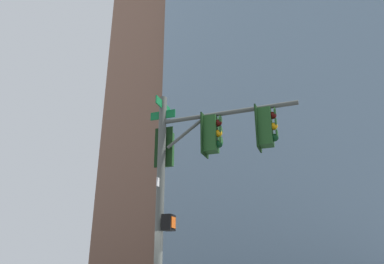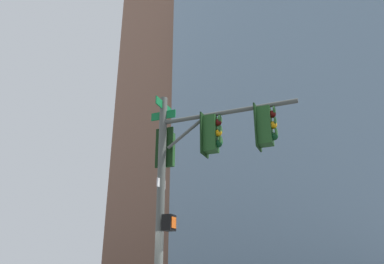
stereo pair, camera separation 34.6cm
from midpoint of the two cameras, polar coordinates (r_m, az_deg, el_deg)
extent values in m
cylinder|color=#4C514C|center=(9.62, -6.19, -11.60)|extent=(0.22, 0.22, 6.30)
cylinder|color=#4C514C|center=(9.65, 4.44, 3.05)|extent=(3.50, 1.59, 0.12)
cylinder|color=#4C514C|center=(9.84, -2.23, -0.33)|extent=(0.99, 0.49, 0.75)
cube|color=#0F6B33|center=(10.48, -5.58, 4.23)|extent=(0.40, 0.88, 0.24)
cube|color=#0F6B33|center=(10.36, -5.64, 2.73)|extent=(0.72, 0.33, 0.24)
cube|color=white|center=(9.73, -6.06, -8.13)|extent=(0.21, 0.43, 0.24)
cube|color=#1E4C1E|center=(9.55, 2.03, -0.38)|extent=(0.45, 0.45, 1.00)
cube|color=black|center=(9.61, 0.96, -0.52)|extent=(0.25, 0.52, 1.16)
sphere|color=#470A07|center=(9.60, 3.17, 1.45)|extent=(0.20, 0.20, 0.20)
cylinder|color=#1E4C1E|center=(9.62, 3.53, 1.99)|extent=(0.13, 0.23, 0.23)
sphere|color=#F29E0C|center=(9.49, 3.21, -0.23)|extent=(0.20, 0.20, 0.20)
cylinder|color=#1E4C1E|center=(9.51, 3.57, 0.33)|extent=(0.13, 0.23, 0.23)
sphere|color=#0A3819|center=(9.39, 3.24, -1.94)|extent=(0.20, 0.20, 0.20)
cylinder|color=#1E4C1E|center=(9.40, 3.61, -1.38)|extent=(0.13, 0.23, 0.23)
cube|color=#1E4C1E|center=(9.23, 10.58, 0.73)|extent=(0.45, 0.45, 1.00)
cube|color=black|center=(9.26, 9.43, 0.58)|extent=(0.25, 0.52, 1.16)
sphere|color=#470A07|center=(9.32, 11.70, 2.61)|extent=(0.20, 0.20, 0.20)
cylinder|color=#1E4C1E|center=(9.34, 12.05, 3.16)|extent=(0.13, 0.23, 0.23)
sphere|color=#F29E0C|center=(9.20, 11.83, 0.89)|extent=(0.20, 0.20, 0.20)
cylinder|color=#1E4C1E|center=(9.23, 12.19, 1.46)|extent=(0.13, 0.23, 0.23)
sphere|color=#0A3819|center=(9.10, 11.97, -0.86)|extent=(0.20, 0.20, 0.20)
cylinder|color=#1E4C1E|center=(9.12, 12.33, -0.28)|extent=(0.13, 0.23, 0.23)
cube|color=#1E4C1E|center=(10.29, -5.07, -2.67)|extent=(0.45, 0.45, 1.00)
cube|color=black|center=(10.12, -5.53, -2.35)|extent=(0.52, 0.25, 1.16)
sphere|color=#470A07|center=(10.56, -4.55, -1.46)|extent=(0.20, 0.20, 0.20)
cylinder|color=#1E4C1E|center=(10.64, -4.39, -1.11)|extent=(0.23, 0.13, 0.23)
sphere|color=#4C330A|center=(10.46, -4.59, -3.00)|extent=(0.20, 0.20, 0.20)
cylinder|color=#1E4C1E|center=(10.55, -4.43, -2.64)|extent=(0.23, 0.13, 0.23)
sphere|color=green|center=(10.37, -4.64, -4.58)|extent=(0.20, 0.20, 0.20)
cylinder|color=#1E4C1E|center=(10.46, -4.48, -4.20)|extent=(0.23, 0.13, 0.23)
cube|color=black|center=(9.44, -4.85, -14.20)|extent=(0.37, 0.43, 0.40)
cube|color=#EA5914|center=(9.39, -4.07, -14.18)|extent=(0.12, 0.24, 0.28)
cube|color=#845B47|center=(60.31, -1.42, 6.59)|extent=(22.76, 16.14, 59.10)
cube|color=brown|center=(50.63, 10.38, -3.88)|extent=(18.54, 16.33, 32.47)
cube|color=#7A99B2|center=(61.72, 17.44, 19.44)|extent=(27.23, 33.72, 81.40)
camera|label=1|loc=(0.17, -91.02, 0.39)|focal=33.47mm
camera|label=2|loc=(0.17, 88.98, -0.39)|focal=33.47mm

